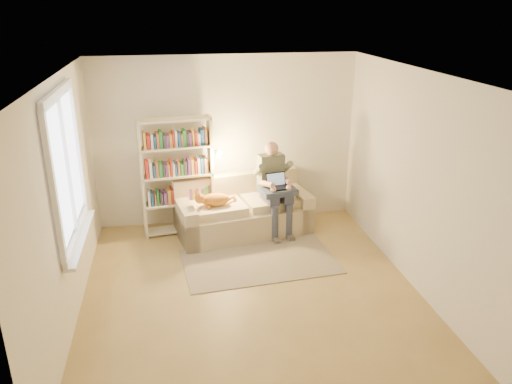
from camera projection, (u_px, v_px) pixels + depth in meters
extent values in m
plane|color=olive|center=(251.00, 292.00, 6.06)|extent=(4.50, 4.50, 0.00)
cube|color=white|center=(251.00, 75.00, 5.13)|extent=(4.00, 4.50, 0.02)
cube|color=silver|center=(65.00, 205.00, 5.26)|extent=(0.02, 4.50, 2.60)
cube|color=silver|center=(417.00, 182.00, 5.93)|extent=(0.02, 4.50, 2.60)
cube|color=silver|center=(226.00, 141.00, 7.66)|extent=(4.00, 0.02, 2.60)
cube|color=silver|center=(305.00, 304.00, 3.53)|extent=(4.00, 0.02, 2.60)
plane|color=white|center=(66.00, 167.00, 5.33)|extent=(0.00, 1.50, 1.50)
cube|color=white|center=(57.00, 93.00, 5.05)|extent=(0.05, 1.50, 0.08)
cube|color=white|center=(77.00, 234.00, 5.61)|extent=(0.05, 1.50, 0.08)
cube|color=white|center=(67.00, 167.00, 5.33)|extent=(0.04, 0.05, 1.50)
cube|color=white|center=(81.00, 238.00, 5.63)|extent=(0.12, 1.52, 0.04)
cube|color=tan|center=(243.00, 220.00, 7.57)|extent=(2.10, 1.21, 0.41)
cube|color=tan|center=(236.00, 186.00, 7.73)|extent=(1.98, 0.54, 0.42)
cube|color=tan|center=(186.00, 223.00, 7.26)|extent=(0.35, 0.91, 0.59)
cube|color=tan|center=(297.00, 206.00, 7.83)|extent=(0.35, 0.91, 0.59)
cube|color=beige|center=(216.00, 209.00, 7.29)|extent=(0.93, 0.73, 0.12)
cube|color=beige|center=(272.00, 201.00, 7.58)|extent=(0.93, 0.73, 0.12)
cube|color=slate|center=(271.00, 171.00, 7.48)|extent=(0.41, 0.27, 0.52)
sphere|color=tan|center=(272.00, 148.00, 7.34)|extent=(0.21, 0.21, 0.21)
cube|color=#373B4D|center=(270.00, 197.00, 7.34)|extent=(0.22, 0.44, 0.16)
cube|color=#373B4D|center=(284.00, 195.00, 7.42)|extent=(0.22, 0.44, 0.16)
cylinder|color=#373B4D|center=(275.00, 223.00, 7.29)|extent=(0.11, 0.11, 0.55)
cylinder|color=#373B4D|center=(289.00, 221.00, 7.36)|extent=(0.11, 0.11, 0.55)
ellipsoid|color=orange|center=(216.00, 200.00, 7.21)|extent=(0.46, 0.29, 0.19)
sphere|color=orange|center=(200.00, 198.00, 7.08)|extent=(0.15, 0.15, 0.15)
cylinder|color=orange|center=(230.00, 199.00, 7.34)|extent=(0.21, 0.08, 0.06)
cube|color=#293348|center=(275.00, 190.00, 7.33)|extent=(0.57, 0.50, 0.08)
cube|color=black|center=(277.00, 188.00, 7.27)|extent=(0.34, 0.26, 0.02)
cube|color=black|center=(274.00, 179.00, 7.33)|extent=(0.31, 0.11, 0.20)
plane|color=#8CA5CC|center=(274.00, 179.00, 7.33)|extent=(0.28, 0.11, 0.27)
cube|color=beige|center=(142.00, 180.00, 7.22)|extent=(0.07, 0.27, 1.77)
cube|color=beige|center=(211.00, 174.00, 7.49)|extent=(0.07, 0.27, 1.77)
cube|color=beige|center=(180.00, 228.00, 7.66)|extent=(1.08, 0.39, 0.03)
cube|color=beige|center=(179.00, 202.00, 7.50)|extent=(1.08, 0.39, 0.03)
cube|color=beige|center=(177.00, 175.00, 7.35)|extent=(1.08, 0.39, 0.03)
cube|color=beige|center=(175.00, 147.00, 7.19)|extent=(1.08, 0.39, 0.03)
cube|color=beige|center=(174.00, 119.00, 7.05)|extent=(1.08, 0.39, 0.03)
cube|color=#995933|center=(178.00, 195.00, 7.46)|extent=(0.92, 0.32, 0.21)
cube|color=#267233|center=(177.00, 167.00, 7.31)|extent=(0.92, 0.32, 0.21)
cube|color=#333338|center=(175.00, 139.00, 7.15)|extent=(0.92, 0.32, 0.21)
cylinder|color=white|center=(206.00, 170.00, 7.45)|extent=(0.10, 0.10, 0.04)
cone|color=white|center=(217.00, 154.00, 7.30)|extent=(0.13, 0.15, 0.15)
cube|color=gray|center=(259.00, 261.00, 6.78)|extent=(2.13, 1.36, 0.01)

